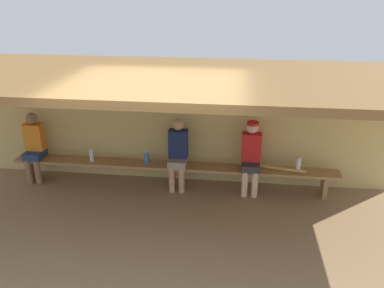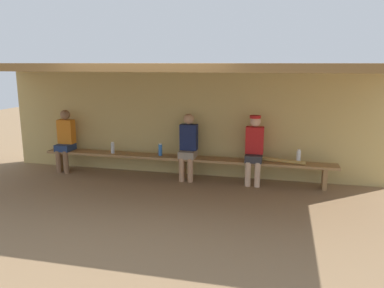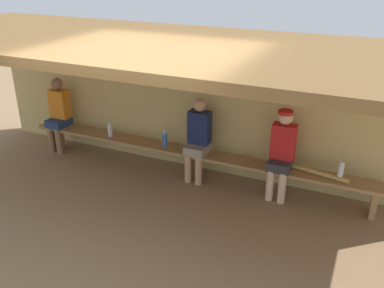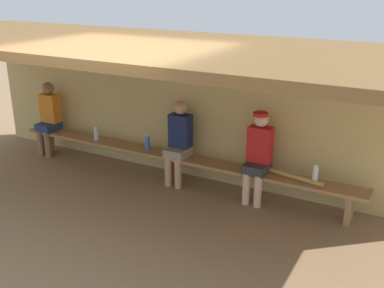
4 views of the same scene
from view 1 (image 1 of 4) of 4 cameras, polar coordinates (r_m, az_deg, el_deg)
name	(u,v)px [view 1 (image 1 of 4)]	position (r m, az deg, el deg)	size (l,w,h in m)	color
ground_plane	(156,235)	(6.18, -5.28, -13.04)	(24.00, 24.00, 0.00)	#8C6D4C
back_wall	(175,124)	(7.42, -2.41, 2.96)	(8.00, 0.20, 2.20)	tan
dugout_roof	(160,79)	(5.87, -4.65, 9.41)	(8.00, 2.80, 0.12)	brown
bench	(172,168)	(7.29, -2.89, -3.51)	(6.00, 0.36, 0.46)	#9E7547
player_rightmost	(34,144)	(8.01, -21.89, -0.05)	(0.34, 0.42, 1.34)	navy
player_near_post	(178,151)	(7.13, -2.06, -1.08)	(0.34, 0.42, 1.34)	gray
player_in_blue	(251,154)	(7.05, 8.55, -1.46)	(0.34, 0.42, 1.34)	#333338
water_bottle_clear	(91,156)	(7.58, -14.35, -1.63)	(0.08, 0.08, 0.24)	silver
water_bottle_blue	(298,165)	(7.18, 15.15, -2.94)	(0.08, 0.08, 0.28)	silver
water_bottle_green	(146,157)	(7.30, -6.61, -1.92)	(0.08, 0.08, 0.25)	blue
baseball_bat	(282,169)	(7.20, 12.85, -3.51)	(0.07, 0.07, 0.84)	tan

